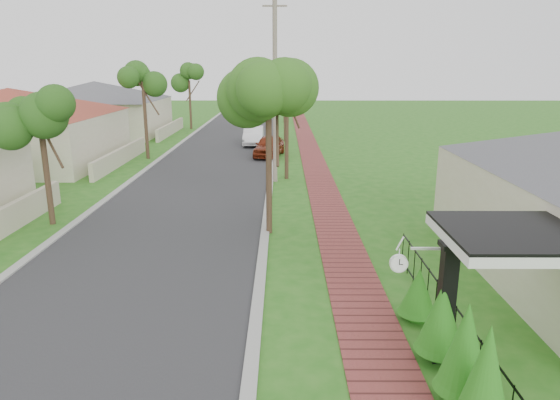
% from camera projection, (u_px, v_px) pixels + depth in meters
% --- Properties ---
extents(ground, '(160.00, 160.00, 0.00)m').
position_uv_depth(ground, '(226.00, 332.00, 11.28)').
color(ground, '#256618').
rests_on(ground, ground).
extents(road, '(7.00, 120.00, 0.02)m').
position_uv_depth(road, '(213.00, 164.00, 30.61)').
color(road, '#28282B').
rests_on(road, ground).
extents(kerb_right, '(0.30, 120.00, 0.10)m').
position_uv_depth(kerb_right, '(272.00, 164.00, 30.59)').
color(kerb_right, '#9E9E99').
rests_on(kerb_right, ground).
extents(kerb_left, '(0.30, 120.00, 0.10)m').
position_uv_depth(kerb_left, '(154.00, 164.00, 30.62)').
color(kerb_left, '#9E9E99').
rests_on(kerb_left, ground).
extents(sidewalk, '(1.50, 120.00, 0.03)m').
position_uv_depth(sidewalk, '(314.00, 164.00, 30.58)').
color(sidewalk, brown).
rests_on(sidewalk, ground).
extents(porch_post, '(0.48, 0.48, 2.52)m').
position_uv_depth(porch_post, '(446.00, 308.00, 10.00)').
color(porch_post, black).
rests_on(porch_post, ground).
extents(picket_fence, '(0.03, 8.02, 1.00)m').
position_uv_depth(picket_fence, '(445.00, 311.00, 11.12)').
color(picket_fence, black).
rests_on(picket_fence, ground).
extents(street_trees, '(10.70, 37.65, 5.89)m').
position_uv_depth(street_trees, '(225.00, 85.00, 36.04)').
color(street_trees, '#382619').
rests_on(street_trees, ground).
extents(hedge_row, '(0.88, 4.70, 2.10)m').
position_uv_depth(hedge_row, '(451.00, 337.00, 9.38)').
color(hedge_row, '#1E6313').
rests_on(hedge_row, ground).
extents(far_house_red, '(15.56, 15.56, 4.60)m').
position_uv_depth(far_house_red, '(13.00, 126.00, 30.05)').
color(far_house_red, beige).
rests_on(far_house_red, ground).
extents(far_house_grey, '(15.56, 15.56, 4.60)m').
position_uv_depth(far_house_grey, '(97.00, 108.00, 43.58)').
color(far_house_grey, beige).
rests_on(far_house_grey, ground).
extents(parked_car_red, '(2.25, 4.29, 1.39)m').
position_uv_depth(parked_car_red, '(269.00, 146.00, 33.18)').
color(parked_car_red, maroon).
rests_on(parked_car_red, ground).
extents(parked_car_white, '(1.54, 4.23, 1.39)m').
position_uv_depth(parked_car_white, '(253.00, 136.00, 38.10)').
color(parked_car_white, white).
rests_on(parked_car_white, ground).
extents(near_tree, '(2.19, 2.19, 5.63)m').
position_uv_depth(near_tree, '(269.00, 107.00, 16.87)').
color(near_tree, '#382619').
rests_on(near_tree, ground).
extents(utility_pole, '(1.20, 0.24, 9.02)m').
position_uv_depth(utility_pole, '(275.00, 92.00, 24.91)').
color(utility_pole, gray).
rests_on(utility_pole, ground).
extents(station_clock, '(1.04, 0.13, 0.54)m').
position_uv_depth(station_clock, '(401.00, 262.00, 10.18)').
color(station_clock, white).
rests_on(station_clock, ground).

